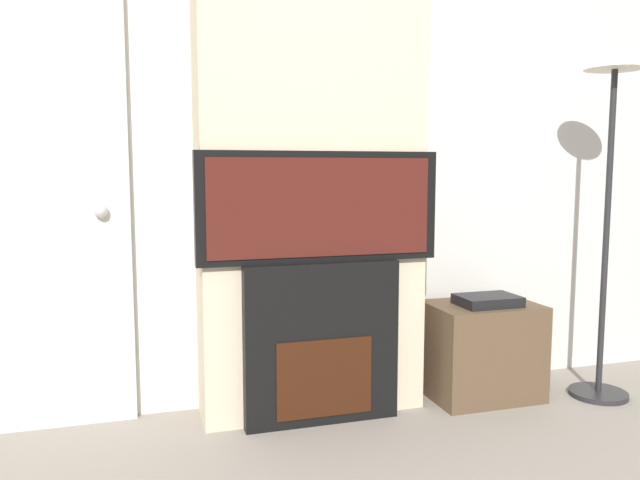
{
  "coord_description": "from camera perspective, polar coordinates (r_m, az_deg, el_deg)",
  "views": [
    {
      "loc": [
        -0.8,
        -0.95,
        1.15
      ],
      "look_at": [
        0.0,
        1.7,
        0.84
      ],
      "focal_mm": 35.0,
      "sensor_mm": 36.0,
      "label": 1
    }
  ],
  "objects": [
    {
      "name": "wall_back",
      "position": [
        3.09,
        -1.81,
        10.15
      ],
      "size": [
        6.0,
        0.06,
        2.7
      ],
      "color": "silver",
      "rests_on": "ground_plane"
    },
    {
      "name": "chimney_breast",
      "position": [
        2.92,
        -0.87,
        10.37
      ],
      "size": [
        1.05,
        0.3,
        2.7
      ],
      "color": "beige",
      "rests_on": "ground_plane"
    },
    {
      "name": "fireplace",
      "position": [
        2.88,
        0.01,
        -9.35
      ],
      "size": [
        0.71,
        0.15,
        0.74
      ],
      "color": "black",
      "rests_on": "ground_plane"
    },
    {
      "name": "television",
      "position": [
        2.77,
        0.02,
        3.04
      ],
      "size": [
        1.1,
        0.07,
        0.49
      ],
      "color": "black",
      "rests_on": "fireplace"
    },
    {
      "name": "floor_lamp",
      "position": [
        3.39,
        25.07,
        8.07
      ],
      "size": [
        0.29,
        0.29,
        1.73
      ],
      "color": "#262628",
      "rests_on": "ground_plane"
    },
    {
      "name": "media_stand",
      "position": [
        3.3,
        14.6,
        -9.61
      ],
      "size": [
        0.54,
        0.38,
        0.53
      ],
      "color": "brown",
      "rests_on": "ground_plane"
    },
    {
      "name": "entry_door",
      "position": [
        2.96,
        -25.03,
        3.13
      ],
      "size": [
        0.83,
        0.09,
        2.02
      ],
      "color": "silver",
      "rests_on": "ground_plane"
    }
  ]
}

